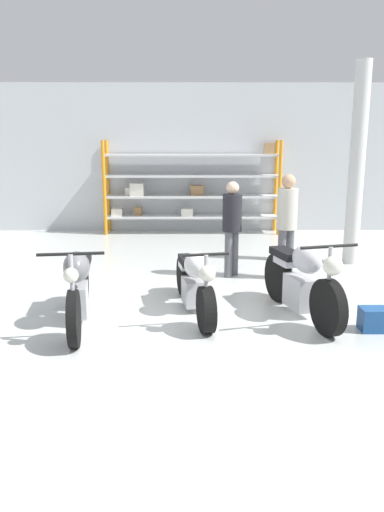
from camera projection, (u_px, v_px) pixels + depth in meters
ground_plane at (192, 315)px, 6.56m from camera, size 30.00×30.00×0.00m
back_wall at (190, 159)px, 12.38m from camera, size 30.00×0.08×3.60m
shelving_rack at (189, 187)px, 12.18m from camera, size 4.28×0.63×2.24m
support_pillar at (357, 165)px, 8.95m from camera, size 0.28×0.28×3.60m
motorcycle_grey at (78, 285)px, 6.15m from camera, size 0.71×2.09×1.06m
motorcycle_white at (194, 282)px, 6.59m from camera, size 0.66×2.10×0.96m
motorcycle_silver at (302, 280)px, 6.40m from camera, size 0.83×2.02×1.07m
person_browsing at (287, 218)px, 8.05m from camera, size 0.44×0.44×1.72m
person_near_rack at (232, 222)px, 8.23m from camera, size 0.45×0.45×1.59m
toolbox at (378, 319)px, 5.98m from camera, size 0.44×0.26×0.28m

